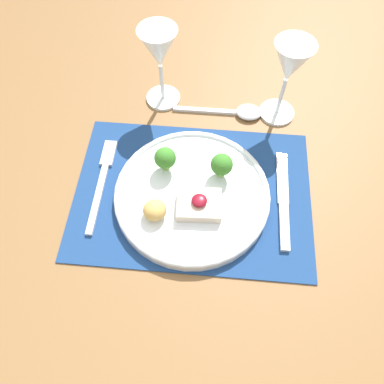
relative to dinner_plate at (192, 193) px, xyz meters
name	(u,v)px	position (x,y,z in m)	size (l,w,h in m)	color
ground_plane	(192,296)	(0.00, 0.01, -0.74)	(8.00, 8.00, 0.00)	brown
dining_table	(192,213)	(0.00, 0.01, -0.09)	(1.27, 1.27, 0.73)	brown
placemat	(193,193)	(0.00, 0.01, -0.02)	(0.43, 0.31, 0.00)	navy
dinner_plate	(192,193)	(0.00, 0.00, 0.00)	(0.28, 0.28, 0.07)	silver
fork	(103,178)	(-0.17, 0.03, -0.01)	(0.02, 0.20, 0.01)	silver
knife	(283,206)	(0.17, 0.00, -0.01)	(0.02, 0.20, 0.01)	silver
spoon	(240,112)	(0.08, 0.21, -0.01)	(0.19, 0.04, 0.02)	silver
wine_glass_near	(290,67)	(0.16, 0.22, 0.11)	(0.08, 0.08, 0.17)	white
wine_glass_far	(159,53)	(-0.08, 0.24, 0.10)	(0.08, 0.08, 0.17)	white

